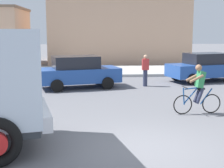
{
  "coord_description": "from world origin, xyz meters",
  "views": [
    {
      "loc": [
        -1.21,
        -7.69,
        2.88
      ],
      "look_at": [
        -0.52,
        2.5,
        1.2
      ],
      "focal_mm": 52.91,
      "sensor_mm": 36.0,
      "label": 1
    }
  ],
  "objects_px": {
    "car_red_near": "(204,67)",
    "pedestrian_near_kerb": "(145,70)",
    "car_white_mid": "(78,72)",
    "cyclist": "(198,89)"
  },
  "relations": [
    {
      "from": "car_red_near",
      "to": "car_white_mid",
      "type": "bearing_deg",
      "value": -166.88
    },
    {
      "from": "pedestrian_near_kerb",
      "to": "car_white_mid",
      "type": "bearing_deg",
      "value": -175.96
    },
    {
      "from": "cyclist",
      "to": "car_white_mid",
      "type": "distance_m",
      "value": 6.97
    },
    {
      "from": "pedestrian_near_kerb",
      "to": "cyclist",
      "type": "bearing_deg",
      "value": -81.5
    },
    {
      "from": "car_red_near",
      "to": "pedestrian_near_kerb",
      "type": "relative_size",
      "value": 2.66
    },
    {
      "from": "cyclist",
      "to": "car_white_mid",
      "type": "bearing_deg",
      "value": 127.98
    },
    {
      "from": "cyclist",
      "to": "car_white_mid",
      "type": "relative_size",
      "value": 0.4
    },
    {
      "from": "car_red_near",
      "to": "car_white_mid",
      "type": "xyz_separation_m",
      "value": [
        -7.0,
        -1.63,
        0.0
      ]
    },
    {
      "from": "car_red_near",
      "to": "pedestrian_near_kerb",
      "type": "distance_m",
      "value": 3.83
    },
    {
      "from": "cyclist",
      "to": "car_red_near",
      "type": "relative_size",
      "value": 0.4
    }
  ]
}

